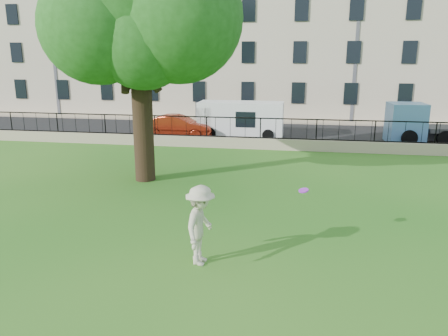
% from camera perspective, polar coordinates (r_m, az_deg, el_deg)
% --- Properties ---
extents(ground, '(120.00, 120.00, 0.00)m').
position_cam_1_polar(ground, '(12.77, -0.09, -8.72)').
color(ground, '#1C6117').
rests_on(ground, ground).
extents(retaining_wall, '(50.00, 0.40, 0.60)m').
position_cam_1_polar(retaining_wall, '(24.11, 4.73, 3.20)').
color(retaining_wall, tan).
rests_on(retaining_wall, ground).
extents(iron_railing, '(50.00, 0.05, 1.13)m').
position_cam_1_polar(iron_railing, '(23.96, 4.77, 5.20)').
color(iron_railing, black).
rests_on(iron_railing, retaining_wall).
extents(street, '(60.00, 9.00, 0.01)m').
position_cam_1_polar(street, '(28.77, 5.54, 4.46)').
color(street, black).
rests_on(street, ground).
extents(sidewalk, '(60.00, 1.40, 0.12)m').
position_cam_1_polar(sidewalk, '(33.88, 6.20, 6.07)').
color(sidewalk, tan).
rests_on(sidewalk, ground).
extents(building_row, '(56.40, 10.40, 13.80)m').
position_cam_1_polar(building_row, '(39.21, 7.04, 17.26)').
color(building_row, beige).
rests_on(building_row, ground).
extents(tree, '(8.27, 6.47, 10.35)m').
position_cam_1_polar(tree, '(17.97, -11.59, 20.28)').
color(tree, black).
rests_on(tree, ground).
extents(man, '(0.89, 1.37, 2.01)m').
position_cam_1_polar(man, '(10.79, -3.07, -7.48)').
color(man, '#BFB99B').
rests_on(man, ground).
extents(frisbee, '(0.33, 0.33, 0.12)m').
position_cam_1_polar(frisbee, '(11.97, 10.35, -2.89)').
color(frisbee, purple).
extents(red_sedan, '(4.33, 1.56, 1.42)m').
position_cam_1_polar(red_sedan, '(27.31, -6.02, 5.39)').
color(red_sedan, maroon).
rests_on(red_sedan, street).
extents(white_van, '(5.22, 2.04, 2.19)m').
position_cam_1_polar(white_van, '(27.47, 2.23, 6.34)').
color(white_van, white).
rests_on(white_van, street).
extents(blue_truck, '(5.62, 2.29, 2.31)m').
position_cam_1_polar(blue_truck, '(28.36, 26.05, 5.25)').
color(blue_truck, '#5186BF').
rests_on(blue_truck, street).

